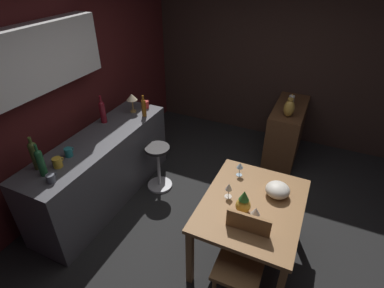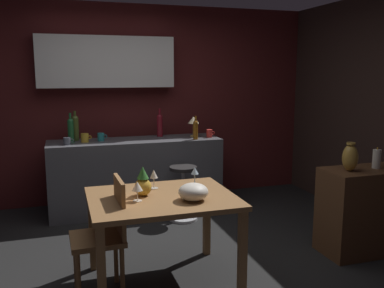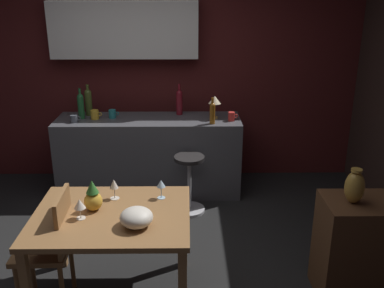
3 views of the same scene
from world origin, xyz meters
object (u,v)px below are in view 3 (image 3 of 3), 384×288
Objects in this scene: dining_table at (112,224)px; wine_glass_left at (161,184)px; bar_stool at (189,182)px; wine_bottle_amber at (212,112)px; vase_brass at (355,187)px; fruit_bowl at (136,217)px; cup_mustard at (95,115)px; counter_lamp at (215,101)px; wine_bottle_olive at (88,101)px; cup_slate at (74,119)px; wine_glass_center at (114,185)px; cup_red at (232,116)px; pineapple_centerpiece at (93,198)px; wine_bottle_ruby at (179,101)px; chair_near_window at (51,244)px; cup_teal at (112,114)px; wine_bottle_green at (81,105)px; wine_glass_right at (80,204)px.

wine_glass_left is (0.36, 0.25, 0.21)m from dining_table.
wine_bottle_amber is at bearing 51.79° from bar_stool.
fruit_bowl is at bearing -173.35° from vase_brass.
cup_mustard is 0.48× the size of counter_lamp.
dining_table is 3.21× the size of wine_bottle_olive.
cup_slate is at bearing -175.28° from counter_lamp.
cup_slate is at bearing 144.13° from vase_brass.
cup_red reaches higher than wine_glass_center.
wine_bottle_ruby is at bearing 73.20° from pineapple_centerpiece.
pineapple_centerpiece is (0.32, 0.11, 0.33)m from chair_near_window.
cup_mustard reaches higher than bar_stool.
wine_glass_center is 1.42× the size of cup_teal.
wine_glass_left is 0.44× the size of wine_bottle_olive.
cup_mustard is (-0.34, 1.85, 0.11)m from pineapple_centerpiece.
counter_lamp is at bearing 72.39° from fruit_bowl.
cup_red is at bearing 111.61° from vase_brass.
wine_bottle_ruby is 1.03× the size of wine_bottle_green.
wine_bottle_olive is at bearing 156.65° from cup_teal.
pineapple_centerpiece is 2.14m from cup_red.
wine_glass_right is 2.28m from counter_lamp.
vase_brass is (0.94, -1.72, -0.09)m from wine_bottle_amber.
chair_near_window is 0.74m from fruit_bowl.
cup_mustard is at bearing -59.07° from wine_bottle_olive.
wine_bottle_green is at bearing 110.36° from wine_glass_center.
chair_near_window is at bearing 168.63° from fruit_bowl.
cup_red is at bearing 42.09° from bar_stool.
cup_mustard is at bearing 176.88° from cup_red.
wine_bottle_olive is (-0.13, 2.12, 0.56)m from chair_near_window.
bar_stool is 1.46m from cup_slate.
vase_brass is at bearing -9.73° from wine_glass_left.
cup_red reaches higher than wine_glass_left.
wine_glass_left is 0.53m from pineapple_centerpiece.
fruit_bowl is 2.01× the size of cup_slate.
wine_glass_left is 1.45× the size of cup_red.
vase_brass is (1.43, -0.24, 0.09)m from wine_glass_left.
pineapple_centerpiece is 1.82m from cup_slate.
wine_bottle_green reaches higher than fruit_bowl.
cup_slate is at bearing 113.64° from wine_glass_center.
wine_bottle_green is 2.77× the size of cup_mustard.
cup_red is at bearing 51.01° from chair_near_window.
wine_glass_left is 0.65m from wine_glass_right.
dining_table is 4.95× the size of fruit_bowl.
vase_brass reaches higher than cup_red.
counter_lamp is (1.36, 0.01, 0.15)m from cup_mustard.
pineapple_centerpiece is 0.42m from fruit_bowl.
wine_glass_center is at bearing 33.19° from chair_near_window.
wine_glass_right is 2.00m from cup_mustard.
cup_teal is at bearing 85.29° from chair_near_window.
dining_table is at bearing -114.51° from counter_lamp.
wine_bottle_ruby is (0.47, 2.09, 0.41)m from dining_table.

